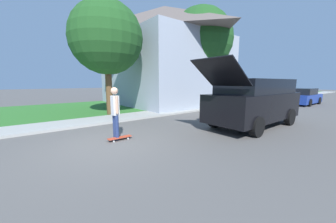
{
  "coord_description": "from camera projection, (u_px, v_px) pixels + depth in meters",
  "views": [
    {
      "loc": [
        5.65,
        -2.09,
        1.92
      ],
      "look_at": [
        0.57,
        1.93,
        0.9
      ],
      "focal_mm": 20.0,
      "sensor_mm": 36.0,
      "label": 1
    }
  ],
  "objects": [
    {
      "name": "lawn_tree_far",
      "position": [
        201.0,
        40.0,
        14.53
      ],
      "size": [
        4.89,
        4.89,
        7.53
      ],
      "color": "brown",
      "rests_on": "lawn"
    },
    {
      "name": "skateboarder",
      "position": [
        115.0,
        111.0,
        6.17
      ],
      "size": [
        0.41,
        0.23,
        1.75
      ],
      "color": "navy",
      "rests_on": "ground_plane"
    },
    {
      "name": "lawn",
      "position": [
        143.0,
        105.0,
        15.82
      ],
      "size": [
        10.0,
        80.0,
        0.08
      ],
      "color": "#2D6B28",
      "rests_on": "ground_plane"
    },
    {
      "name": "car_down_street",
      "position": [
        303.0,
        97.0,
        16.19
      ],
      "size": [
        1.84,
        4.32,
        1.4
      ],
      "color": "navy",
      "rests_on": "ground_plane"
    },
    {
      "name": "skateboard",
      "position": [
        120.0,
        138.0,
        6.25
      ],
      "size": [
        0.23,
        0.8,
        0.1
      ],
      "color": "#B73D23",
      "rests_on": "ground_plane"
    },
    {
      "name": "ground_plane",
      "position": [
        110.0,
        143.0,
        5.95
      ],
      "size": [
        120.0,
        120.0,
        0.0
      ],
      "primitive_type": "plane",
      "color": "#54514F"
    },
    {
      "name": "house",
      "position": [
        164.0,
        54.0,
        16.39
      ],
      "size": [
        10.26,
        8.78,
        8.2
      ],
      "color": "#99A3B2",
      "rests_on": "lawn"
    },
    {
      "name": "lawn_tree_near",
      "position": [
        107.0,
        38.0,
        10.2
      ],
      "size": [
        3.95,
        3.95,
        6.2
      ],
      "color": "brown",
      "rests_on": "lawn"
    },
    {
      "name": "suv_parked",
      "position": [
        255.0,
        101.0,
        8.09
      ],
      "size": [
        2.07,
        5.53,
        2.7
      ],
      "color": "black",
      "rests_on": "ground_plane"
    },
    {
      "name": "sidewalk",
      "position": [
        177.0,
        111.0,
        12.41
      ],
      "size": [
        1.8,
        80.0,
        0.1
      ],
      "color": "#9E9E99",
      "rests_on": "ground_plane"
    }
  ]
}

